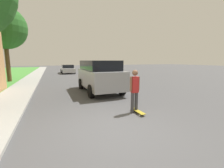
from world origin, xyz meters
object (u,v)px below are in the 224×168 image
Objects in this scene: suv_parked at (99,75)px; skateboarder at (135,89)px; lawn_tree_far at (4,28)px; skateboard at (138,111)px; car_down_street at (68,69)px.

skateboarder is (0.06, -4.30, -0.17)m from suv_parked.
lawn_tree_far is 14.20m from skateboard.
skateboarder is at bearing -60.54° from lawn_tree_far.
skateboarder is 0.85m from skateboard.
suv_parked is 4.30m from skateboarder.
car_down_street is at bearing 91.42° from skateboard.
skateboard is (0.07, -0.16, -0.83)m from skateboarder.
lawn_tree_far is 13.78m from skateboarder.
skateboarder reaches higher than skateboard.
lawn_tree_far is 8.05× the size of skateboard.
suv_parked is at bearing -48.19° from lawn_tree_far.
suv_parked is 4.57m from skateboard.
suv_parked is at bearing 90.76° from skateboarder.
skateboarder is 2.00× the size of skateboard.
skateboarder is at bearing 113.40° from skateboard.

